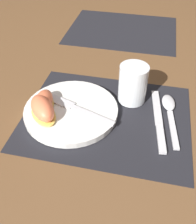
% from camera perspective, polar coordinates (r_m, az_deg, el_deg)
% --- Properties ---
extents(ground_plane, '(3.00, 3.00, 0.00)m').
position_cam_1_polar(ground_plane, '(0.67, 1.84, -1.08)').
color(ground_plane, brown).
extents(placemat, '(0.42, 0.33, 0.00)m').
position_cam_1_polar(placemat, '(0.67, 1.85, -0.95)').
color(placemat, black).
rests_on(placemat, ground_plane).
extents(placemat_far, '(0.42, 0.33, 0.00)m').
position_cam_1_polar(placemat_far, '(1.10, 5.29, 17.39)').
color(placemat_far, black).
rests_on(placemat_far, ground_plane).
extents(plate, '(0.24, 0.24, 0.02)m').
position_cam_1_polar(plate, '(0.68, -5.87, 0.30)').
color(plate, white).
rests_on(plate, placemat).
extents(juice_glass, '(0.08, 0.08, 0.10)m').
position_cam_1_polar(juice_glass, '(0.70, 7.55, 5.74)').
color(juice_glass, silver).
rests_on(juice_glass, placemat).
extents(knife, '(0.05, 0.22, 0.01)m').
position_cam_1_polar(knife, '(0.67, 13.04, -1.78)').
color(knife, silver).
rests_on(knife, placemat).
extents(spoon, '(0.05, 0.19, 0.01)m').
position_cam_1_polar(spoon, '(0.71, 15.31, 0.61)').
color(spoon, silver).
rests_on(spoon, placemat).
extents(fork, '(0.19, 0.08, 0.00)m').
position_cam_1_polar(fork, '(0.67, -4.98, 0.92)').
color(fork, silver).
rests_on(fork, plate).
extents(citrus_wedge_0, '(0.06, 0.10, 0.04)m').
position_cam_1_polar(citrus_wedge_0, '(0.67, -11.81, 1.95)').
color(citrus_wedge_0, '#F7C656').
rests_on(citrus_wedge_0, plate).
extents(citrus_wedge_1, '(0.10, 0.11, 0.05)m').
position_cam_1_polar(citrus_wedge_1, '(0.65, -11.95, 0.60)').
color(citrus_wedge_1, '#F7C656').
rests_on(citrus_wedge_1, plate).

